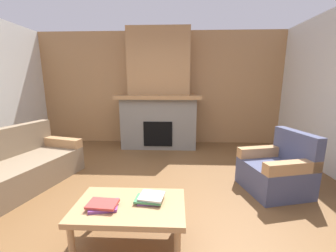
{
  "coord_description": "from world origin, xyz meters",
  "views": [
    {
      "loc": [
        0.42,
        -2.32,
        1.52
      ],
      "look_at": [
        0.27,
        1.19,
        0.78
      ],
      "focal_mm": 22.54,
      "sensor_mm": 36.0,
      "label": 1
    }
  ],
  "objects_px": {
    "fireplace": "(159,97)",
    "coffee_table": "(130,209)",
    "couch": "(14,170)",
    "armchair": "(277,171)"
  },
  "relations": [
    {
      "from": "fireplace",
      "to": "coffee_table",
      "type": "xyz_separation_m",
      "value": [
        -0.0,
        -3.23,
        -0.79
      ]
    },
    {
      "from": "fireplace",
      "to": "coffee_table",
      "type": "distance_m",
      "value": 3.32
    },
    {
      "from": "armchair",
      "to": "coffee_table",
      "type": "relative_size",
      "value": 0.92
    },
    {
      "from": "fireplace",
      "to": "armchair",
      "type": "xyz_separation_m",
      "value": [
        1.85,
        -2.1,
        -0.87
      ]
    },
    {
      "from": "couch",
      "to": "armchair",
      "type": "relative_size",
      "value": 2.13
    },
    {
      "from": "coffee_table",
      "to": "fireplace",
      "type": "bearing_deg",
      "value": 89.93
    },
    {
      "from": "fireplace",
      "to": "armchair",
      "type": "height_order",
      "value": "fireplace"
    },
    {
      "from": "fireplace",
      "to": "coffee_table",
      "type": "bearing_deg",
      "value": -90.07
    },
    {
      "from": "fireplace",
      "to": "couch",
      "type": "xyz_separation_m",
      "value": [
        -1.91,
        -2.21,
        -0.88
      ]
    },
    {
      "from": "fireplace",
      "to": "couch",
      "type": "height_order",
      "value": "fireplace"
    }
  ]
}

